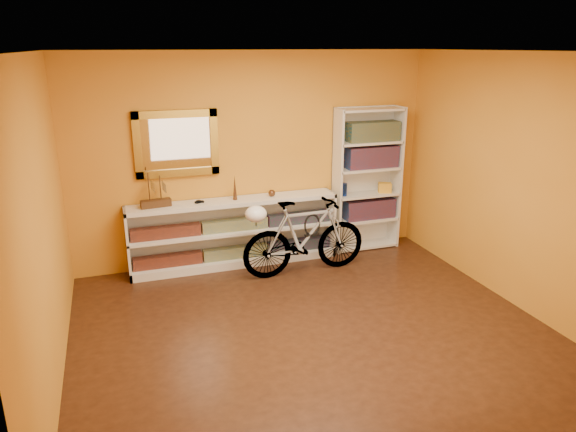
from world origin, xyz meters
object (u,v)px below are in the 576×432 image
object	(u,v)px
console_unit	(235,233)
bicycle	(305,237)
helmet	(256,214)
bookcase	(367,180)

from	to	relation	value
console_unit	bicycle	world-z (taller)	bicycle
bicycle	helmet	world-z (taller)	bicycle
helmet	console_unit	bearing A→B (deg)	103.62
bookcase	bicycle	size ratio (longest dim) A/B	1.20
bookcase	helmet	distance (m)	1.79
helmet	bookcase	bearing A→B (deg)	18.62
console_unit	helmet	bearing A→B (deg)	-76.38
helmet	bicycle	bearing A→B (deg)	1.67
console_unit	bookcase	distance (m)	1.89
console_unit	bicycle	xyz separation A→B (m)	(0.74, -0.53, 0.04)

